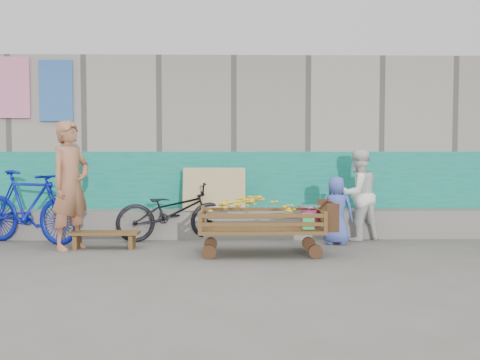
{
  "coord_description": "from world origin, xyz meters",
  "views": [
    {
      "loc": [
        0.54,
        -6.32,
        1.4
      ],
      "look_at": [
        0.69,
        1.2,
        1.0
      ],
      "focal_mm": 40.0,
      "sensor_mm": 36.0,
      "label": 1
    }
  ],
  "objects_px": {
    "bench": "(105,236)",
    "vendor_man": "(70,185)",
    "woman": "(358,194)",
    "bicycle_blue": "(28,207)",
    "child": "(336,210)",
    "bicycle_dark": "(173,212)",
    "banana_cart": "(259,216)"
  },
  "relations": [
    {
      "from": "banana_cart",
      "to": "bicycle_dark",
      "type": "distance_m",
      "value": 1.73
    },
    {
      "from": "vendor_man",
      "to": "bicycle_dark",
      "type": "relative_size",
      "value": 1.05
    },
    {
      "from": "banana_cart",
      "to": "bicycle_blue",
      "type": "height_order",
      "value": "bicycle_blue"
    },
    {
      "from": "banana_cart",
      "to": "bench",
      "type": "bearing_deg",
      "value": 167.68
    },
    {
      "from": "bench",
      "to": "vendor_man",
      "type": "relative_size",
      "value": 0.54
    },
    {
      "from": "vendor_man",
      "to": "woman",
      "type": "height_order",
      "value": "vendor_man"
    },
    {
      "from": "woman",
      "to": "bicycle_blue",
      "type": "bearing_deg",
      "value": -22.82
    },
    {
      "from": "vendor_man",
      "to": "bicycle_dark",
      "type": "height_order",
      "value": "vendor_man"
    },
    {
      "from": "woman",
      "to": "child",
      "type": "distance_m",
      "value": 0.58
    },
    {
      "from": "bench",
      "to": "vendor_man",
      "type": "bearing_deg",
      "value": -176.71
    },
    {
      "from": "bench",
      "to": "bicycle_dark",
      "type": "xyz_separation_m",
      "value": [
        0.92,
        0.66,
        0.28
      ]
    },
    {
      "from": "woman",
      "to": "banana_cart",
      "type": "bearing_deg",
      "value": 10.14
    },
    {
      "from": "banana_cart",
      "to": "bicycle_blue",
      "type": "relative_size",
      "value": 0.99
    },
    {
      "from": "bicycle_dark",
      "to": "bicycle_blue",
      "type": "distance_m",
      "value": 2.19
    },
    {
      "from": "bench",
      "to": "bicycle_dark",
      "type": "height_order",
      "value": "bicycle_dark"
    },
    {
      "from": "bench",
      "to": "woman",
      "type": "xyz_separation_m",
      "value": [
        3.83,
        0.66,
        0.54
      ]
    },
    {
      "from": "banana_cart",
      "to": "bench",
      "type": "xyz_separation_m",
      "value": [
        -2.2,
        0.48,
        -0.35
      ]
    },
    {
      "from": "child",
      "to": "bicycle_dark",
      "type": "xyz_separation_m",
      "value": [
        -2.51,
        0.36,
        -0.06
      ]
    },
    {
      "from": "bench",
      "to": "vendor_man",
      "type": "distance_m",
      "value": 0.88
    },
    {
      "from": "vendor_man",
      "to": "bicycle_dark",
      "type": "xyz_separation_m",
      "value": [
        1.39,
        0.69,
        -0.46
      ]
    },
    {
      "from": "banana_cart",
      "to": "bicycle_dark",
      "type": "xyz_separation_m",
      "value": [
        -1.29,
        1.15,
        -0.07
      ]
    },
    {
      "from": "bench",
      "to": "bicycle_blue",
      "type": "relative_size",
      "value": 0.53
    },
    {
      "from": "banana_cart",
      "to": "child",
      "type": "height_order",
      "value": "child"
    },
    {
      "from": "woman",
      "to": "child",
      "type": "relative_size",
      "value": 1.41
    },
    {
      "from": "bicycle_dark",
      "to": "child",
      "type": "bearing_deg",
      "value": -110.78
    },
    {
      "from": "bicycle_dark",
      "to": "woman",
      "type": "bearing_deg",
      "value": -102.84
    },
    {
      "from": "banana_cart",
      "to": "vendor_man",
      "type": "bearing_deg",
      "value": 170.36
    },
    {
      "from": "banana_cart",
      "to": "vendor_man",
      "type": "relative_size",
      "value": 0.99
    },
    {
      "from": "woman",
      "to": "bicycle_blue",
      "type": "distance_m",
      "value": 5.1
    },
    {
      "from": "banana_cart",
      "to": "bicycle_blue",
      "type": "distance_m",
      "value": 3.6
    },
    {
      "from": "woman",
      "to": "bicycle_blue",
      "type": "relative_size",
      "value": 0.78
    },
    {
      "from": "child",
      "to": "bicycle_blue",
      "type": "distance_m",
      "value": 4.69
    }
  ]
}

